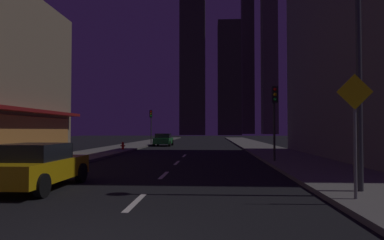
{
  "coord_description": "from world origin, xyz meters",
  "views": [
    {
      "loc": [
        1.98,
        -5.44,
        1.89
      ],
      "look_at": [
        0.0,
        28.45,
        2.87
      ],
      "focal_mm": 31.38,
      "sensor_mm": 36.0,
      "label": 1
    }
  ],
  "objects_px": {
    "car_parked_far": "(163,140)",
    "pedestrian_crossing_sign": "(355,125)",
    "fire_hydrant_far_left": "(123,146)",
    "traffic_light_near_right": "(275,106)",
    "car_parked_near": "(37,166)",
    "traffic_light_far_left": "(151,119)",
    "street_lamp_right": "(329,20)"
  },
  "relations": [
    {
      "from": "car_parked_near",
      "to": "traffic_light_far_left",
      "type": "xyz_separation_m",
      "value": [
        -1.9,
        30.61,
        2.45
      ]
    },
    {
      "from": "car_parked_far",
      "to": "street_lamp_right",
      "type": "bearing_deg",
      "value": -72.7
    },
    {
      "from": "traffic_light_far_left",
      "to": "pedestrian_crossing_sign",
      "type": "xyz_separation_m",
      "value": [
        11.1,
        -32.34,
        -1.18
      ]
    },
    {
      "from": "car_parked_near",
      "to": "traffic_light_far_left",
      "type": "height_order",
      "value": "traffic_light_far_left"
    },
    {
      "from": "traffic_light_near_right",
      "to": "pedestrian_crossing_sign",
      "type": "height_order",
      "value": "traffic_light_near_right"
    },
    {
      "from": "fire_hydrant_far_left",
      "to": "traffic_light_near_right",
      "type": "xyz_separation_m",
      "value": [
        11.4,
        -10.48,
        2.74
      ]
    },
    {
      "from": "street_lamp_right",
      "to": "car_parked_far",
      "type": "bearing_deg",
      "value": 107.3
    },
    {
      "from": "car_parked_near",
      "to": "fire_hydrant_far_left",
      "type": "relative_size",
      "value": 6.48
    },
    {
      "from": "car_parked_far",
      "to": "fire_hydrant_far_left",
      "type": "height_order",
      "value": "car_parked_far"
    },
    {
      "from": "car_parked_near",
      "to": "traffic_light_near_right",
      "type": "height_order",
      "value": "traffic_light_near_right"
    },
    {
      "from": "pedestrian_crossing_sign",
      "to": "car_parked_far",
      "type": "bearing_deg",
      "value": 107.07
    },
    {
      "from": "fire_hydrant_far_left",
      "to": "car_parked_far",
      "type": "bearing_deg",
      "value": 76.03
    },
    {
      "from": "car_parked_far",
      "to": "pedestrian_crossing_sign",
      "type": "relative_size",
      "value": 1.34
    },
    {
      "from": "car_parked_near",
      "to": "street_lamp_right",
      "type": "xyz_separation_m",
      "value": [
        8.98,
        -0.6,
        4.33
      ]
    },
    {
      "from": "car_parked_near",
      "to": "pedestrian_crossing_sign",
      "type": "relative_size",
      "value": 1.34
    },
    {
      "from": "car_parked_far",
      "to": "street_lamp_right",
      "type": "xyz_separation_m",
      "value": [
        8.98,
        -28.84,
        4.33
      ]
    },
    {
      "from": "car_parked_far",
      "to": "pedestrian_crossing_sign",
      "type": "distance_m",
      "value": 31.37
    },
    {
      "from": "car_parked_near",
      "to": "car_parked_far",
      "type": "distance_m",
      "value": 28.24
    },
    {
      "from": "fire_hydrant_far_left",
      "to": "traffic_light_far_left",
      "type": "xyz_separation_m",
      "value": [
        0.4,
        11.61,
        2.74
      ]
    },
    {
      "from": "car_parked_far",
      "to": "traffic_light_far_left",
      "type": "height_order",
      "value": "traffic_light_far_left"
    },
    {
      "from": "car_parked_near",
      "to": "pedestrian_crossing_sign",
      "type": "xyz_separation_m",
      "value": [
        9.2,
        -1.72,
        1.28
      ]
    },
    {
      "from": "fire_hydrant_far_left",
      "to": "pedestrian_crossing_sign",
      "type": "relative_size",
      "value": 0.21
    },
    {
      "from": "traffic_light_far_left",
      "to": "pedestrian_crossing_sign",
      "type": "height_order",
      "value": "traffic_light_far_left"
    },
    {
      "from": "traffic_light_near_right",
      "to": "traffic_light_far_left",
      "type": "bearing_deg",
      "value": 116.47
    },
    {
      "from": "fire_hydrant_far_left",
      "to": "traffic_light_near_right",
      "type": "height_order",
      "value": "traffic_light_near_right"
    },
    {
      "from": "traffic_light_far_left",
      "to": "pedestrian_crossing_sign",
      "type": "bearing_deg",
      "value": -71.05
    },
    {
      "from": "traffic_light_far_left",
      "to": "car_parked_near",
      "type": "bearing_deg",
      "value": -86.45
    },
    {
      "from": "car_parked_far",
      "to": "traffic_light_near_right",
      "type": "bearing_deg",
      "value": -65.23
    },
    {
      "from": "car_parked_far",
      "to": "traffic_light_far_left",
      "type": "xyz_separation_m",
      "value": [
        -1.9,
        2.37,
        2.45
      ]
    },
    {
      "from": "traffic_light_near_right",
      "to": "car_parked_far",
      "type": "bearing_deg",
      "value": 114.77
    },
    {
      "from": "pedestrian_crossing_sign",
      "to": "traffic_light_far_left",
      "type": "bearing_deg",
      "value": 108.95
    },
    {
      "from": "traffic_light_near_right",
      "to": "traffic_light_far_left",
      "type": "xyz_separation_m",
      "value": [
        -11.0,
        22.1,
        0.0
      ]
    }
  ]
}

